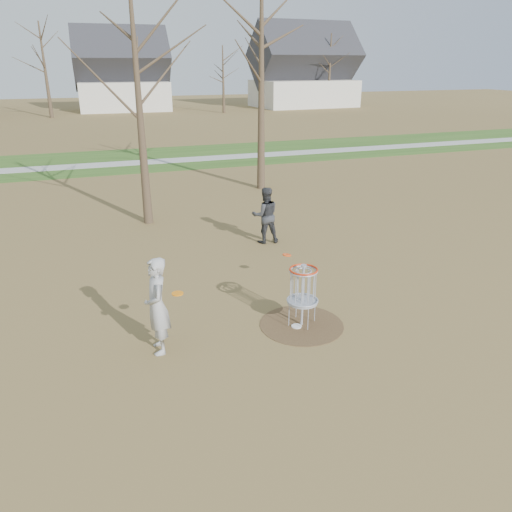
{
  "coord_description": "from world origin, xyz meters",
  "views": [
    {
      "loc": [
        -4.1,
        -8.54,
        5.24
      ],
      "look_at": [
        -0.5,
        1.5,
        1.1
      ],
      "focal_mm": 35.0,
      "sensor_mm": 36.0,
      "label": 1
    }
  ],
  "objects_px": {
    "disc_grounded": "(297,326)",
    "disc_golf_basket": "(303,286)",
    "player_standing": "(157,306)",
    "player_throwing": "(265,215)"
  },
  "relations": [
    {
      "from": "disc_grounded",
      "to": "disc_golf_basket",
      "type": "relative_size",
      "value": 0.16
    },
    {
      "from": "player_standing",
      "to": "disc_grounded",
      "type": "xyz_separation_m",
      "value": [
        2.88,
        -0.07,
        -0.94
      ]
    },
    {
      "from": "player_throwing",
      "to": "disc_golf_basket",
      "type": "relative_size",
      "value": 1.29
    },
    {
      "from": "player_throwing",
      "to": "disc_golf_basket",
      "type": "bearing_deg",
      "value": 85.02
    },
    {
      "from": "player_throwing",
      "to": "disc_grounded",
      "type": "distance_m",
      "value": 5.49
    },
    {
      "from": "player_standing",
      "to": "disc_grounded",
      "type": "height_order",
      "value": "player_standing"
    },
    {
      "from": "disc_grounded",
      "to": "disc_golf_basket",
      "type": "height_order",
      "value": "disc_golf_basket"
    },
    {
      "from": "disc_grounded",
      "to": "disc_golf_basket",
      "type": "distance_m",
      "value": 0.91
    },
    {
      "from": "player_throwing",
      "to": "disc_grounded",
      "type": "height_order",
      "value": "player_throwing"
    },
    {
      "from": "player_throwing",
      "to": "disc_grounded",
      "type": "xyz_separation_m",
      "value": [
        -1.27,
        -5.27,
        -0.85
      ]
    }
  ]
}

